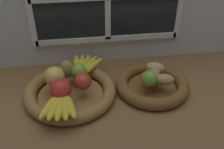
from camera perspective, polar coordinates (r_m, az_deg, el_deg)
name	(u,v)px	position (r cm, az deg, el deg)	size (l,w,h in cm)	color
ground_plane	(117,100)	(100.34, 1.15, -5.87)	(140.00, 90.00, 3.00)	brown
back_wall	(107,3)	(111.75, -1.15, 15.92)	(140.00, 4.60, 55.00)	silver
fruit_bowl_left	(70,92)	(99.99, -9.37, -3.84)	(35.59, 35.59, 4.75)	olive
fruit_bowl_right	(152,85)	(103.58, 9.03, -2.27)	(29.44, 29.44, 4.75)	brown
apple_red_right	(83,82)	(94.73, -6.61, -1.59)	(6.56, 6.56, 6.56)	#B73828
apple_green_back	(79,71)	(100.83, -7.49, 0.76)	(6.43, 6.43, 6.43)	#7AA338
apple_golden_left	(55,77)	(98.15, -12.80, -0.45)	(7.75, 7.75, 7.75)	#DBB756
apple_red_front	(61,89)	(91.20, -11.51, -3.31)	(7.70, 7.70, 7.70)	red
pear_brown	(67,69)	(101.35, -10.14, 1.17)	(5.91, 5.75, 7.87)	olive
banana_bunch_front	(60,104)	(88.43, -11.60, -6.54)	(14.32, 17.01, 3.34)	gold
banana_bunch_back	(84,66)	(107.06, -6.41, 1.88)	(14.03, 18.68, 2.77)	yellow
potato_large	(153,75)	(100.78, 9.28, -0.05)	(7.94, 4.78, 4.61)	#A38451
potato_small	(163,79)	(99.32, 11.54, -1.01)	(7.97, 4.79, 4.33)	#A38451
potato_back	(155,68)	(104.73, 9.69, 1.46)	(7.77, 4.67, 4.94)	tan
lime_near	(150,79)	(96.56, 8.47, -1.04)	(6.38, 6.38, 6.38)	#6B9E33
chili_pepper	(158,79)	(100.73, 10.27, -0.97)	(2.39, 2.39, 13.38)	red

